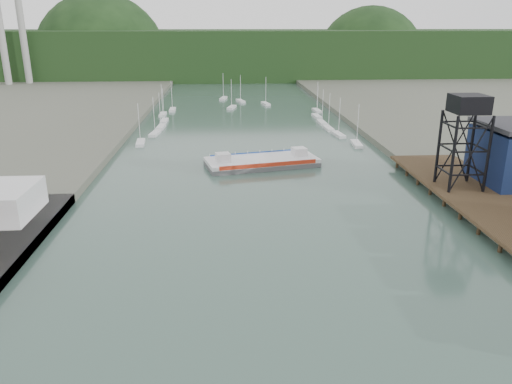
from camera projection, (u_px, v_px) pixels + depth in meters
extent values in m
cube|color=black|center=(509.00, 214.00, 75.78)|extent=(14.00, 70.00, 0.50)
cylinder|color=black|center=(469.00, 222.00, 75.77)|extent=(0.60, 0.60, 2.20)
cylinder|color=black|center=(453.00, 155.00, 82.78)|extent=(0.50, 0.50, 13.00)
cylinder|color=black|center=(488.00, 155.00, 83.14)|extent=(0.50, 0.50, 13.00)
cylinder|color=black|center=(439.00, 147.00, 88.46)|extent=(0.50, 0.50, 13.00)
cylinder|color=black|center=(471.00, 146.00, 88.82)|extent=(0.50, 0.50, 13.00)
cube|color=black|center=(469.00, 104.00, 83.25)|extent=(5.50, 5.50, 3.00)
cube|color=silver|center=(141.00, 143.00, 128.08)|extent=(2.67, 7.65, 0.90)
cube|color=silver|center=(155.00, 134.00, 139.01)|extent=(2.81, 7.67, 0.90)
cube|color=silver|center=(161.00, 127.00, 147.43)|extent=(2.35, 7.59, 0.90)
cube|color=silver|center=(164.00, 121.00, 156.80)|extent=(2.01, 7.50, 0.90)
cube|color=silver|center=(163.00, 115.00, 168.27)|extent=(2.00, 7.50, 0.90)
cube|color=silver|center=(172.00, 110.00, 177.72)|extent=(2.16, 7.54, 0.90)
cube|color=silver|center=(356.00, 144.00, 126.81)|extent=(2.53, 7.62, 0.90)
cube|color=silver|center=(338.00, 135.00, 137.53)|extent=(2.76, 7.67, 0.90)
cube|color=silver|center=(328.00, 129.00, 145.78)|extent=(2.22, 7.56, 0.90)
cube|color=silver|center=(322.00, 123.00, 154.28)|extent=(2.18, 7.54, 0.90)
cube|color=silver|center=(317.00, 116.00, 164.79)|extent=(2.46, 7.61, 0.90)
cube|color=silver|center=(317.00, 111.00, 175.90)|extent=(2.48, 7.61, 0.90)
cube|color=silver|center=(232.00, 108.00, 182.62)|extent=(3.78, 7.76, 0.90)
cube|color=silver|center=(266.00, 104.00, 190.98)|extent=(3.31, 7.74, 0.90)
cube|color=silver|center=(241.00, 101.00, 197.98)|extent=(3.76, 7.76, 0.90)
cube|color=silver|center=(223.00, 98.00, 205.14)|extent=(3.40, 7.74, 0.90)
cylinder|color=#989893|center=(0.00, 23.00, 232.92)|extent=(3.20, 3.20, 60.00)
cylinder|color=#989893|center=(21.00, 23.00, 238.13)|extent=(3.20, 3.20, 60.00)
cube|color=black|center=(233.00, 53.00, 311.50)|extent=(500.00, 120.00, 28.00)
sphere|color=black|center=(103.00, 61.00, 307.96)|extent=(80.00, 80.00, 80.00)
sphere|color=black|center=(369.00, 62.00, 328.30)|extent=(70.00, 70.00, 70.00)
cube|color=#535355|center=(262.00, 164.00, 108.44)|extent=(25.47, 14.69, 0.96)
cube|color=silver|center=(262.00, 160.00, 108.16)|extent=(25.47, 14.69, 0.77)
cube|color=red|center=(269.00, 165.00, 103.71)|extent=(20.56, 4.86, 0.86)
cube|color=navy|center=(256.00, 154.00, 112.49)|extent=(20.56, 4.86, 0.86)
cube|color=silver|center=(223.00, 158.00, 105.46)|extent=(3.44, 3.44, 1.91)
cube|color=silver|center=(299.00, 152.00, 110.13)|extent=(3.44, 3.44, 1.91)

